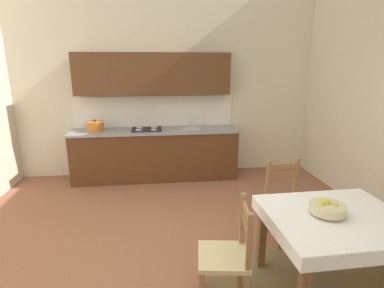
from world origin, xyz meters
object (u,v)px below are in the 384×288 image
kitchen_cabinetry (155,131)px  fruit_bowl (327,208)px  dining_chair_kitchen_side (286,203)px  dining_table (336,229)px  dining_chair_tv_side (228,255)px

kitchen_cabinetry → fruit_bowl: bearing=-64.3°
dining_chair_kitchen_side → fruit_bowl: dining_chair_kitchen_side is taller
kitchen_cabinetry → fruit_bowl: kitchen_cabinetry is taller
dining_chair_kitchen_side → dining_table: bearing=-87.7°
dining_table → dining_chair_kitchen_side: (-0.04, 0.90, -0.18)m
dining_chair_tv_side → fruit_bowl: size_ratio=3.10×
kitchen_cabinetry → dining_table: 3.46m
dining_chair_kitchen_side → dining_chair_tv_side: bearing=-135.5°
dining_table → dining_chair_tv_side: size_ratio=1.29×
kitchen_cabinetry → dining_chair_kitchen_side: kitchen_cabinetry is taller
dining_table → dining_chair_tv_side: 0.97m
dining_chair_kitchen_side → kitchen_cabinetry: bearing=124.8°
dining_chair_tv_side → dining_chair_kitchen_side: (0.92, 0.90, 0.00)m
dining_table → dining_chair_tv_side: dining_chair_tv_side is taller
kitchen_cabinetry → fruit_bowl: (1.47, -3.05, -0.04)m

